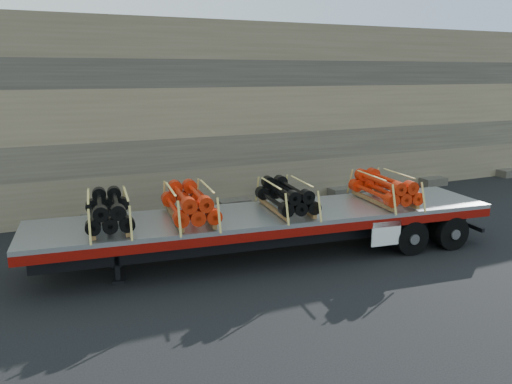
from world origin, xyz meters
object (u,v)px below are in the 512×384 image
bundle_midfront (189,204)px  bundle_midrear (286,197)px  trailer (269,234)px  bundle_front (108,212)px  bundle_rear (384,189)px

bundle_midfront → bundle_midrear: bundle_midfront is taller
bundle_midfront → trailer: bearing=-0.0°
trailer → bundle_front: bundle_front is taller
bundle_front → bundle_midfront: bundle_midfront is taller
bundle_midrear → bundle_midfront: bearing=-180.0°
bundle_front → bundle_midrear: 4.84m
trailer → bundle_rear: bundle_rear is taller
bundle_rear → bundle_midrear: bearing=180.0°
trailer → bundle_rear: 3.83m
bundle_midrear → bundle_front: bearing=180.0°
trailer → bundle_midrear: bearing=0.0°
bundle_front → bundle_rear: (7.97, -0.84, 0.01)m
bundle_midfront → bundle_rear: bearing=0.0°
bundle_midfront → bundle_rear: 5.94m
bundle_midfront → bundle_midrear: size_ratio=1.06×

